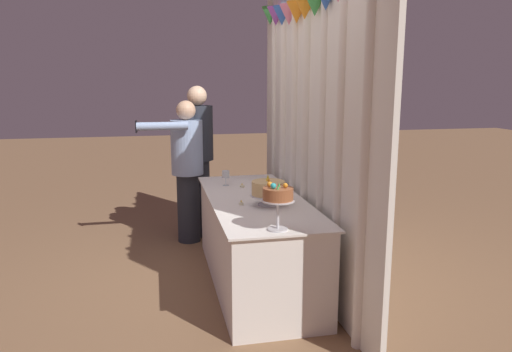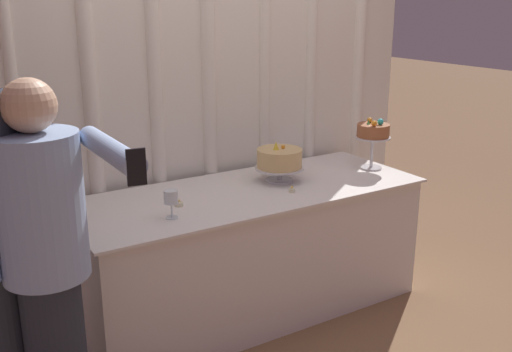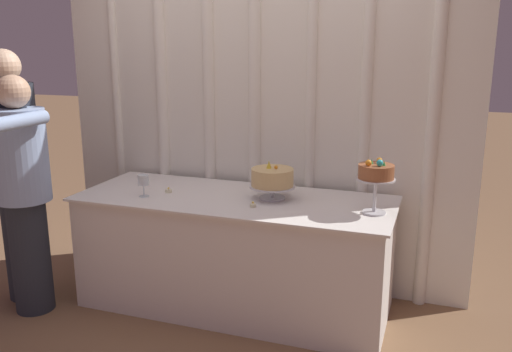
% 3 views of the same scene
% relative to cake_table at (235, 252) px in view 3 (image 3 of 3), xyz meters
% --- Properties ---
extents(ground_plane, '(24.00, 24.00, 0.00)m').
position_rel_cake_table_xyz_m(ground_plane, '(0.00, -0.10, -0.38)').
color(ground_plane, '#846042').
extents(draped_curtain, '(3.01, 0.18, 2.72)m').
position_rel_cake_table_xyz_m(draped_curtain, '(0.01, 0.46, 1.11)').
color(draped_curtain, white).
rests_on(draped_curtain, ground_plane).
extents(cake_table, '(2.07, 0.80, 0.77)m').
position_rel_cake_table_xyz_m(cake_table, '(0.00, 0.00, 0.00)').
color(cake_table, white).
rests_on(cake_table, ground_plane).
extents(cake_display_nearleft, '(0.30, 0.30, 0.25)m').
position_rel_cake_table_xyz_m(cake_display_nearleft, '(0.24, 0.05, 0.52)').
color(cake_display_nearleft, silver).
rests_on(cake_display_nearleft, cake_table).
extents(cake_display_nearright, '(0.23, 0.23, 0.34)m').
position_rel_cake_table_xyz_m(cake_display_nearright, '(0.90, -0.04, 0.62)').
color(cake_display_nearright, silver).
rests_on(cake_display_nearright, cake_table).
extents(wine_glass, '(0.07, 0.07, 0.15)m').
position_rel_cake_table_xyz_m(wine_glass, '(-0.57, -0.18, 0.49)').
color(wine_glass, silver).
rests_on(wine_glass, cake_table).
extents(tealight_far_left, '(0.05, 0.05, 0.04)m').
position_rel_cake_table_xyz_m(tealight_far_left, '(-0.46, -0.04, 0.39)').
color(tealight_far_left, beige).
rests_on(tealight_far_left, cake_table).
extents(tealight_near_left, '(0.04, 0.04, 0.04)m').
position_rel_cake_table_xyz_m(tealight_near_left, '(0.19, -0.16, 0.40)').
color(tealight_near_left, beige).
rests_on(tealight_near_left, cake_table).
extents(guest_man_dark_suit, '(0.46, 0.46, 1.71)m').
position_rel_cake_table_xyz_m(guest_man_dark_suit, '(-1.44, -0.36, 0.56)').
color(guest_man_dark_suit, '#282D38').
rests_on(guest_man_dark_suit, ground_plane).
extents(guest_girl_blue_dress, '(0.51, 0.70, 1.56)m').
position_rel_cake_table_xyz_m(guest_girl_blue_dress, '(-1.25, -0.50, 0.47)').
color(guest_girl_blue_dress, '#282D38').
rests_on(guest_girl_blue_dress, ground_plane).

